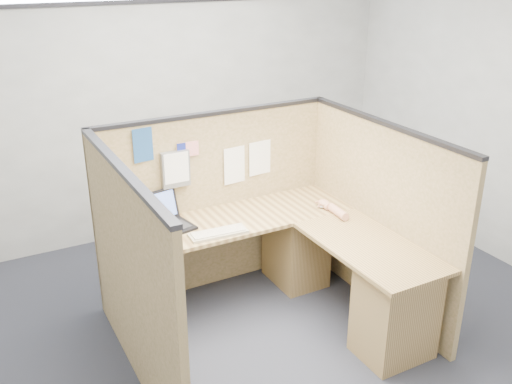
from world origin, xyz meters
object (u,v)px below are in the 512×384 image
l_desk (277,272)px  laptop (166,219)px  mouse (323,205)px  keyboard (218,233)px

l_desk → laptop: laptop is taller
l_desk → mouse: (0.57, 0.23, 0.36)m
keyboard → mouse: (0.98, 0.04, 0.01)m
laptop → l_desk: bearing=-47.4°
l_desk → keyboard: bearing=155.0°
keyboard → laptop: bearing=136.4°
laptop → keyboard: 0.44m
l_desk → laptop: (-0.70, 0.51, 0.40)m
l_desk → laptop: size_ratio=4.82×
mouse → keyboard: bearing=-177.7°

